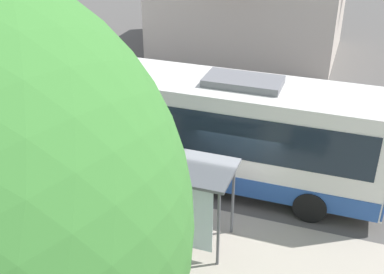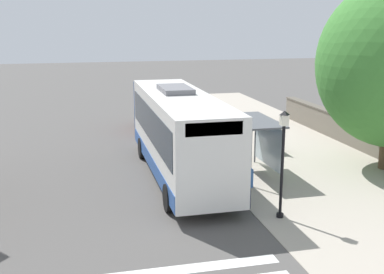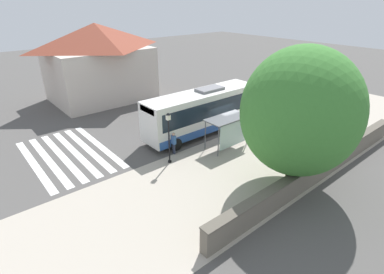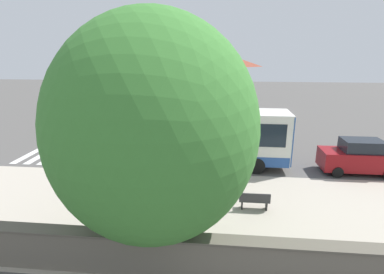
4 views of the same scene
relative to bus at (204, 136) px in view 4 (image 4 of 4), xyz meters
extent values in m
plane|color=#514F4C|center=(-1.63, -1.01, -1.96)|extent=(120.00, 120.00, 0.00)
cube|color=#ADA393|center=(-6.13, -1.01, -1.95)|extent=(9.00, 44.00, 0.02)
cube|color=silver|center=(3.37, 7.86, -1.96)|extent=(9.00, 0.50, 0.01)
cube|color=silver|center=(3.37, 8.81, -1.96)|extent=(9.00, 0.50, 0.01)
cube|color=silver|center=(3.37, 9.76, -1.96)|extent=(9.00, 0.50, 0.01)
cube|color=silver|center=(3.37, 10.71, -1.96)|extent=(9.00, 0.50, 0.01)
cube|color=silver|center=(3.37, 11.66, -1.96)|extent=(9.00, 0.50, 0.01)
cube|color=silver|center=(3.37, 12.61, -1.96)|extent=(9.00, 0.50, 0.01)
cube|color=#6B6356|center=(-10.18, -1.01, -1.27)|extent=(0.50, 20.00, 1.38)
cube|color=#5B5449|center=(-10.18, -1.01, -0.54)|extent=(0.60, 20.00, 0.08)
cube|color=beige|center=(14.39, 2.37, 0.85)|extent=(7.83, 10.19, 5.64)
pyramid|color=brown|center=(14.39, 2.37, 4.94)|extent=(8.43, 10.79, 2.54)
cube|color=silver|center=(0.00, 0.02, 0.05)|extent=(2.51, 10.62, 3.14)
cube|color=black|center=(0.00, 0.02, 0.46)|extent=(2.55, 9.77, 1.38)
cube|color=#264C93|center=(0.00, 0.02, -1.20)|extent=(2.55, 10.41, 0.63)
cube|color=#264C93|center=(0.00, -5.26, 0.05)|extent=(2.55, 0.06, 3.01)
cube|color=black|center=(0.00, 5.29, 1.31)|extent=(1.88, 0.08, 0.44)
cube|color=slate|center=(0.00, -0.78, 1.73)|extent=(1.25, 2.34, 0.22)
cylinder|color=black|center=(-1.17, 3.73, -1.46)|extent=(0.30, 1.00, 1.00)
cylinder|color=black|center=(1.17, 3.73, -1.46)|extent=(0.30, 1.00, 1.00)
cylinder|color=black|center=(-1.17, -3.28, -1.46)|extent=(0.30, 1.00, 1.00)
cylinder|color=black|center=(1.17, -3.28, -1.46)|extent=(0.30, 1.00, 1.00)
cylinder|color=#515459|center=(-2.52, -1.24, -0.79)|extent=(0.08, 0.08, 2.36)
cylinder|color=#515459|center=(-2.52, 1.94, -0.79)|extent=(0.08, 0.08, 2.36)
cylinder|color=#515459|center=(-3.92, -1.24, -0.79)|extent=(0.08, 0.08, 2.36)
cylinder|color=#515459|center=(-3.92, 1.94, -0.79)|extent=(0.08, 0.08, 2.36)
cube|color=#515459|center=(-3.22, 0.35, 0.43)|extent=(1.71, 3.48, 0.08)
cube|color=silver|center=(-3.90, 0.35, -0.67)|extent=(0.03, 2.87, 1.89)
cylinder|color=#2D3347|center=(-1.65, 4.19, -1.55)|extent=(0.12, 0.12, 0.83)
cylinder|color=#2D3347|center=(-1.49, 4.19, -1.55)|extent=(0.12, 0.12, 0.83)
cube|color=#38609E|center=(-1.57, 4.19, -0.80)|extent=(0.34, 0.22, 0.67)
sphere|color=tan|center=(-1.57, 4.19, -0.35)|extent=(0.23, 0.23, 0.23)
cube|color=#333338|center=(-5.54, -2.72, -1.51)|extent=(0.40, 1.41, 0.06)
cube|color=#333338|center=(-5.71, -2.72, -1.28)|extent=(0.04, 1.41, 0.40)
cube|color=black|center=(-5.54, -3.28, -1.74)|extent=(0.32, 0.06, 0.45)
cube|color=black|center=(-5.54, -2.15, -1.74)|extent=(0.32, 0.06, 0.45)
cylinder|color=black|center=(-2.41, 5.19, -1.88)|extent=(0.24, 0.24, 0.16)
cylinder|color=black|center=(-2.41, 5.19, -0.35)|extent=(0.10, 0.10, 3.24)
cube|color=silver|center=(-2.41, 5.19, 1.45)|extent=(0.24, 0.24, 0.35)
pyramid|color=black|center=(-2.41, 5.19, 1.69)|extent=(0.28, 0.28, 0.14)
cylinder|color=brown|center=(-9.31, 1.06, -0.50)|extent=(0.53, 0.53, 2.93)
ellipsoid|color=#3D7F33|center=(-9.31, 1.06, 2.80)|extent=(6.68, 6.68, 7.34)
cube|color=maroon|center=(-0.43, -9.39, -1.13)|extent=(1.80, 4.38, 1.13)
cube|color=black|center=(-0.43, -9.50, -0.22)|extent=(1.53, 2.28, 0.70)
cylinder|color=black|center=(-1.28, -7.97, -1.64)|extent=(0.22, 0.64, 0.64)
cylinder|color=black|center=(0.42, -7.97, -1.64)|extent=(0.22, 0.64, 0.64)
cylinder|color=black|center=(0.42, -10.81, -1.64)|extent=(0.22, 0.64, 0.64)
camera|label=1|loc=(-13.31, -3.85, 7.06)|focal=45.00mm
camera|label=2|loc=(4.11, 19.42, 4.60)|focal=45.00mm
camera|label=3|loc=(-17.48, 15.74, 8.60)|focal=28.00mm
camera|label=4|loc=(-18.38, -1.08, 5.15)|focal=28.00mm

